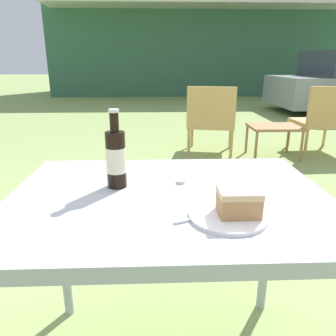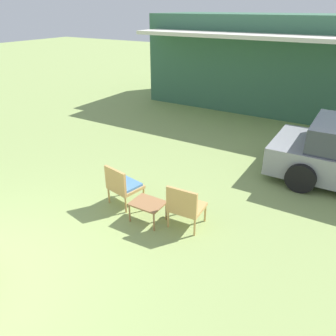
# 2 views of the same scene
# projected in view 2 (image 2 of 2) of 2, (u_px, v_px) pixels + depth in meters

# --- Properties ---
(cabin_building) EXTENTS (10.40, 4.51, 3.26)m
(cabin_building) POSITION_uv_depth(u_px,v_px,m) (296.00, 64.00, 11.71)
(cabin_building) COLOR #38664C
(cabin_building) RESTS_ON ground_plane
(wicker_chair_cushioned) EXTENTS (0.65, 0.62, 0.82)m
(wicker_chair_cushioned) POSITION_uv_depth(u_px,v_px,m) (123.00, 185.00, 6.27)
(wicker_chair_cushioned) COLOR tan
(wicker_chair_cushioned) RESTS_ON ground_plane
(wicker_chair_plain) EXTENTS (0.59, 0.55, 0.82)m
(wicker_chair_plain) POSITION_uv_depth(u_px,v_px,m) (185.00, 205.00, 5.60)
(wicker_chair_plain) COLOR tan
(wicker_chair_plain) RESTS_ON ground_plane
(garden_side_table) EXTENTS (0.57, 0.45, 0.38)m
(garden_side_table) POSITION_uv_depth(u_px,v_px,m) (148.00, 205.00, 5.82)
(garden_side_table) COLOR #996B42
(garden_side_table) RESTS_ON ground_plane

